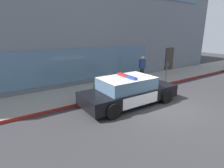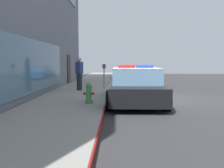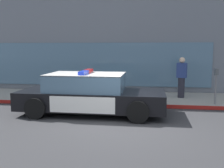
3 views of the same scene
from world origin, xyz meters
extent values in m
plane|color=#303033|center=(0.00, 0.00, 0.00)|extent=(48.00, 48.00, 0.00)
cube|color=gray|center=(0.00, 3.93, 0.07)|extent=(48.00, 2.88, 0.15)
cube|color=maroon|center=(0.00, 2.48, 0.08)|extent=(28.80, 0.04, 0.14)
cube|color=slate|center=(-0.97, 10.06, 4.48)|extent=(25.19, 9.28, 8.97)
cube|color=slate|center=(-3.99, 5.39, 1.45)|extent=(15.12, 0.08, 2.10)
cube|color=#382D28|center=(6.59, 5.39, 1.05)|extent=(1.00, 0.08, 2.10)
cube|color=black|center=(-1.26, 1.36, 0.50)|extent=(4.93, 1.94, 0.60)
cube|color=silver|center=(0.32, 1.34, 0.67)|extent=(1.69, 1.88, 0.05)
cube|color=silver|center=(-2.97, 1.37, 0.67)|extent=(1.39, 1.87, 0.05)
cube|color=silver|center=(-1.34, 2.32, 0.50)|extent=(2.06, 0.05, 0.51)
cube|color=silver|center=(-1.36, 0.39, 0.50)|extent=(2.06, 0.05, 0.51)
cube|color=yellow|center=(-1.34, 2.33, 0.50)|extent=(0.22, 0.01, 0.26)
cube|color=slate|center=(-1.45, 1.36, 1.07)|extent=(2.57, 1.73, 0.60)
cube|color=silver|center=(-1.45, 1.36, 1.36)|extent=(2.57, 1.73, 0.04)
cube|color=red|center=(-1.45, 1.70, 1.44)|extent=(0.21, 0.65, 0.11)
cube|color=blue|center=(-1.45, 1.01, 1.44)|extent=(0.21, 0.65, 0.11)
cylinder|color=black|center=(0.37, 2.29, 0.34)|extent=(0.68, 0.23, 0.68)
cylinder|color=black|center=(0.36, 0.39, 0.34)|extent=(0.68, 0.23, 0.68)
cylinder|color=black|center=(-2.87, 2.32, 0.34)|extent=(0.68, 0.23, 0.68)
cylinder|color=black|center=(-2.89, 0.42, 0.34)|extent=(0.68, 0.23, 0.68)
cylinder|color=#4C994C|center=(-2.27, 3.06, 0.20)|extent=(0.28, 0.28, 0.10)
cylinder|color=#4C994C|center=(-2.27, 3.06, 0.47)|extent=(0.19, 0.19, 0.45)
sphere|color=#4C994C|center=(-2.27, 3.06, 0.77)|extent=(0.22, 0.22, 0.22)
cylinder|color=#B21E19|center=(-2.27, 3.06, 0.84)|extent=(0.06, 0.06, 0.05)
cylinder|color=#B21E19|center=(-2.27, 2.92, 0.50)|extent=(0.09, 0.10, 0.09)
cylinder|color=#B21E19|center=(-2.27, 3.21, 0.50)|extent=(0.09, 0.10, 0.09)
cylinder|color=#B21E19|center=(-2.12, 3.06, 0.46)|extent=(0.10, 0.12, 0.12)
cylinder|color=#23232D|center=(2.03, 4.01, 0.57)|extent=(0.28, 0.28, 0.85)
cube|color=navy|center=(2.03, 4.01, 1.31)|extent=(0.46, 0.37, 0.62)
sphere|color=beige|center=(2.03, 4.01, 1.74)|extent=(0.24, 0.24, 0.24)
cylinder|color=slate|center=(3.13, 2.78, 0.70)|extent=(0.06, 0.06, 1.10)
cube|color=#474C51|center=(3.13, 2.78, 1.37)|extent=(0.12, 0.18, 0.24)
camera|label=1|loc=(-6.80, -5.30, 3.52)|focal=29.43mm
camera|label=2|loc=(-11.32, 2.09, 1.61)|focal=41.58mm
camera|label=3|loc=(0.66, -7.27, 2.22)|focal=41.99mm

